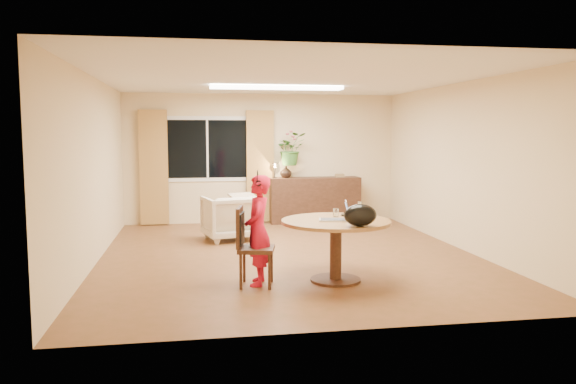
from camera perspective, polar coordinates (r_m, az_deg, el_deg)
The scene contains 24 objects.
floor at distance 8.42m, azimuth 0.10°, elevation -6.44°, with size 6.50×6.50×0.00m, color brown.
ceiling at distance 8.26m, azimuth 0.10°, elevation 11.45°, with size 6.50×6.50×0.00m, color white.
wall_back at distance 11.45m, azimuth -2.66°, elevation 3.42°, with size 5.50×5.50×0.00m, color beige.
wall_left at distance 8.24m, azimuth -19.13°, elevation 2.09°, with size 6.50×6.50×0.00m, color beige.
wall_right at distance 9.12m, azimuth 17.41°, elevation 2.49°, with size 6.50×6.50×0.00m, color beige.
window at distance 11.35m, azimuth -8.19°, elevation 4.35°, with size 1.70×0.03×1.30m.
curtain_left at distance 11.31m, azimuth -13.48°, elevation 2.44°, with size 0.55×0.08×2.25m, color olive.
curtain_right at distance 11.36m, azimuth -2.85°, elevation 2.61°, with size 0.55×0.08×2.25m, color olive.
ceiling_panel at distance 9.44m, azimuth -1.15°, elevation 10.56°, with size 2.20×0.35×0.05m, color white.
dining_table at distance 6.89m, azimuth 4.89°, elevation -4.18°, with size 1.34×1.34×0.76m.
dining_chair at distance 6.69m, azimuth -3.23°, elevation -5.57°, with size 0.45×0.41×0.95m, color black, non-canonical shape.
child at distance 6.72m, azimuth -3.07°, elevation -3.90°, with size 0.32×0.48×1.32m, color red.
laptop at distance 6.81m, azimuth 4.69°, elevation -1.85°, with size 0.38×0.25×0.25m, color #B7B7BC, non-canonical shape.
tumbler at distance 7.12m, azimuth 4.89°, elevation -2.10°, with size 0.07×0.07×0.10m, color white, non-canonical shape.
wine_glass at distance 7.11m, azimuth 7.31°, elevation -1.77°, with size 0.07×0.07×0.20m, color white, non-canonical shape.
pot_lid at distance 7.25m, azimuth 6.33°, elevation -2.24°, with size 0.24×0.24×0.04m, color white, non-canonical shape.
handbag at distance 6.41m, azimuth 7.35°, elevation -2.36°, with size 0.38×0.22×0.26m, color black, non-canonical shape.
armchair at distance 9.64m, azimuth -6.01°, elevation -2.60°, with size 0.81×0.83×0.76m, color #BDAD96.
throw at distance 9.60m, azimuth -4.27°, elevation -0.24°, with size 0.45×0.55×0.03m, color beige, non-canonical shape.
sideboard at distance 11.46m, azimuth 2.72°, elevation -0.80°, with size 1.84×0.45×0.92m, color black.
vase at distance 11.29m, azimuth -0.21°, elevation 2.08°, with size 0.24×0.24×0.25m, color black.
bouquet at distance 11.29m, azimuth 0.26°, elevation 4.39°, with size 0.59×0.51×0.66m, color #276325.
book_stack at distance 11.54m, azimuth 5.27°, elevation 1.70°, with size 0.18×0.14×0.07m, color #846243, non-canonical shape.
desk_lamp at distance 11.21m, azimuth -1.35°, elevation 2.23°, with size 0.13×0.13×0.32m, color black, non-canonical shape.
Camera 1 is at (-1.39, -8.11, 1.81)m, focal length 35.00 mm.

